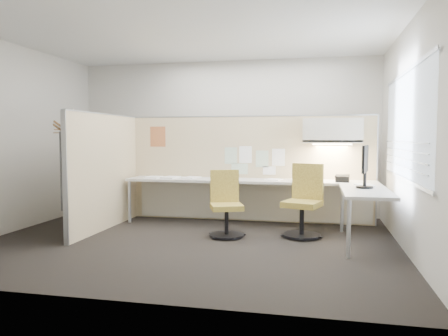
% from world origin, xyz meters
% --- Properties ---
extents(floor, '(5.50, 4.50, 0.01)m').
position_xyz_m(floor, '(0.00, 0.00, -0.01)').
color(floor, black).
rests_on(floor, ground).
extents(ceiling, '(5.50, 4.50, 0.01)m').
position_xyz_m(ceiling, '(0.00, 0.00, 2.80)').
color(ceiling, white).
rests_on(ceiling, wall_back).
extents(wall_back, '(5.50, 0.02, 2.80)m').
position_xyz_m(wall_back, '(0.00, 2.25, 1.40)').
color(wall_back, beige).
rests_on(wall_back, ground).
extents(wall_front, '(5.50, 0.02, 2.80)m').
position_xyz_m(wall_front, '(0.00, -2.25, 1.40)').
color(wall_front, beige).
rests_on(wall_front, ground).
extents(wall_left, '(0.02, 4.50, 2.80)m').
position_xyz_m(wall_left, '(-2.75, 0.00, 1.40)').
color(wall_left, beige).
rests_on(wall_left, ground).
extents(wall_right, '(0.02, 4.50, 2.80)m').
position_xyz_m(wall_right, '(2.75, 0.00, 1.40)').
color(wall_right, beige).
rests_on(wall_right, ground).
extents(window_pane, '(0.01, 2.80, 1.30)m').
position_xyz_m(window_pane, '(2.73, 0.00, 1.55)').
color(window_pane, '#ACBCC8').
rests_on(window_pane, wall_right).
extents(partition_back, '(4.10, 0.06, 1.75)m').
position_xyz_m(partition_back, '(0.55, 1.60, 0.88)').
color(partition_back, '#C7AE8A').
rests_on(partition_back, floor).
extents(partition_left, '(0.06, 2.20, 1.75)m').
position_xyz_m(partition_left, '(-1.50, 0.50, 0.88)').
color(partition_left, '#C7AE8A').
rests_on(partition_left, floor).
extents(desk, '(4.00, 2.07, 0.73)m').
position_xyz_m(desk, '(0.93, 1.13, 0.60)').
color(desk, beige).
rests_on(desk, floor).
extents(overhead_bin, '(0.90, 0.36, 0.38)m').
position_xyz_m(overhead_bin, '(1.90, 1.39, 1.51)').
color(overhead_bin, beige).
rests_on(overhead_bin, partition_back).
extents(task_light_strip, '(0.60, 0.06, 0.02)m').
position_xyz_m(task_light_strip, '(1.90, 1.39, 1.30)').
color(task_light_strip, '#FFEABF').
rests_on(task_light_strip, overhead_bin).
extents(pinned_papers, '(1.01, 0.00, 0.47)m').
position_xyz_m(pinned_papers, '(0.63, 1.57, 1.03)').
color(pinned_papers, '#8CBF8C').
rests_on(pinned_papers, partition_back).
extents(poster, '(0.28, 0.00, 0.35)m').
position_xyz_m(poster, '(-1.05, 1.57, 1.42)').
color(poster, orange).
rests_on(poster, partition_back).
extents(chair_left, '(0.55, 0.57, 0.92)m').
position_xyz_m(chair_left, '(0.42, 0.38, 0.43)').
color(chair_left, black).
rests_on(chair_left, floor).
extents(chair_right, '(0.60, 0.61, 1.02)m').
position_xyz_m(chair_right, '(1.50, 0.59, 0.47)').
color(chair_right, black).
rests_on(chair_right, floor).
extents(monitor, '(0.22, 0.53, 0.57)m').
position_xyz_m(monitor, '(2.30, 0.39, 1.06)').
color(monitor, black).
rests_on(monitor, desk).
extents(phone, '(0.23, 0.22, 0.12)m').
position_xyz_m(phone, '(2.05, 1.20, 0.78)').
color(phone, black).
rests_on(phone, desk).
extents(stapler, '(0.15, 0.09, 0.05)m').
position_xyz_m(stapler, '(1.55, 1.29, 0.76)').
color(stapler, black).
rests_on(stapler, desk).
extents(tape_dispenser, '(0.11, 0.08, 0.06)m').
position_xyz_m(tape_dispenser, '(1.65, 1.36, 0.76)').
color(tape_dispenser, black).
rests_on(tape_dispenser, desk).
extents(coat_hook, '(0.18, 0.44, 1.34)m').
position_xyz_m(coat_hook, '(-1.58, -0.49, 1.42)').
color(coat_hook, silver).
rests_on(coat_hook, partition_left).
extents(paper_stack_0, '(0.23, 0.30, 0.03)m').
position_xyz_m(paper_stack_0, '(-0.99, 1.20, 0.74)').
color(paper_stack_0, white).
rests_on(paper_stack_0, desk).
extents(paper_stack_1, '(0.30, 0.35, 0.02)m').
position_xyz_m(paper_stack_1, '(-0.38, 1.32, 0.74)').
color(paper_stack_1, white).
rests_on(paper_stack_1, desk).
extents(paper_stack_2, '(0.25, 0.32, 0.04)m').
position_xyz_m(paper_stack_2, '(0.18, 1.18, 0.75)').
color(paper_stack_2, white).
rests_on(paper_stack_2, desk).
extents(paper_stack_3, '(0.28, 0.34, 0.01)m').
position_xyz_m(paper_stack_3, '(1.00, 1.28, 0.74)').
color(paper_stack_3, white).
rests_on(paper_stack_3, desk).
extents(paper_stack_4, '(0.25, 0.31, 0.03)m').
position_xyz_m(paper_stack_4, '(1.41, 1.21, 0.74)').
color(paper_stack_4, white).
rests_on(paper_stack_4, desk).
extents(paper_stack_5, '(0.27, 0.33, 0.02)m').
position_xyz_m(paper_stack_5, '(2.33, 0.68, 0.74)').
color(paper_stack_5, white).
rests_on(paper_stack_5, desk).
extents(paper_stack_6, '(0.28, 0.34, 0.03)m').
position_xyz_m(paper_stack_6, '(-0.69, 1.19, 0.74)').
color(paper_stack_6, white).
rests_on(paper_stack_6, desk).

